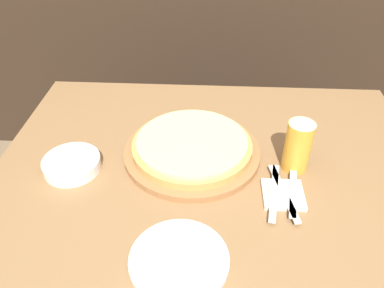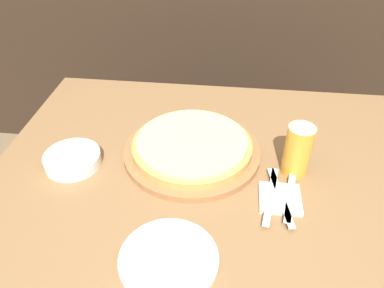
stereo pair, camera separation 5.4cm
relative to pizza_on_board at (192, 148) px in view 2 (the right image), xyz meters
The scene contains 9 objects.
dining_table 0.41m from the pizza_on_board, 32.53° to the right, with size 1.30×0.96×0.75m.
pizza_on_board is the anchor object (origin of this frame).
beer_glass 0.31m from the pizza_on_board, ahead, with size 0.08×0.08×0.15m.
dinner_plate 0.39m from the pizza_on_board, 91.09° to the right, with size 0.23×0.23×0.02m.
side_bowl 0.36m from the pizza_on_board, 165.96° to the right, with size 0.17×0.17×0.04m.
napkin_stack 0.30m from the pizza_on_board, 32.86° to the right, with size 0.11×0.11×0.01m.
fork 0.28m from the pizza_on_board, 35.61° to the right, with size 0.05×0.22×0.00m.
dinner_knife 0.30m from the pizza_on_board, 32.86° to the right, with size 0.06×0.22×0.00m.
spoon 0.32m from the pizza_on_board, 30.47° to the right, with size 0.05×0.19×0.00m.
Camera 2 is at (0.04, -0.84, 1.48)m, focal length 35.00 mm.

